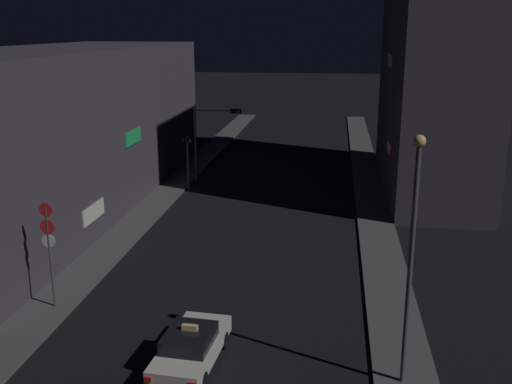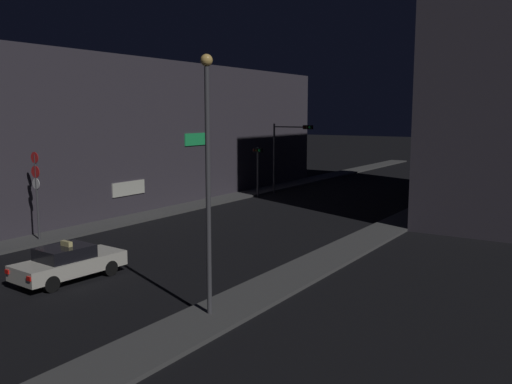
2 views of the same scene
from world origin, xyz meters
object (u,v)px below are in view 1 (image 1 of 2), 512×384
object	(u,v)px
taxi	(191,347)
sign_pole_left	(49,244)
traffic_light_left_kerb	(188,152)
street_lamp_near_block	(412,243)
traffic_light_overhead	(212,130)

from	to	relation	value
taxi	sign_pole_left	bearing A→B (deg)	152.43
traffic_light_left_kerb	street_lamp_near_block	bearing A→B (deg)	-60.71
traffic_light_overhead	traffic_light_left_kerb	bearing A→B (deg)	-116.82
taxi	traffic_light_left_kerb	world-z (taller)	traffic_light_left_kerb
street_lamp_near_block	sign_pole_left	bearing A→B (deg)	165.11
taxi	traffic_light_overhead	distance (m)	26.14
traffic_light_left_kerb	taxi	bearing A→B (deg)	-76.00
taxi	traffic_light_overhead	xyz separation A→B (m)	(-4.47, 25.53, 3.39)
traffic_light_left_kerb	sign_pole_left	xyz separation A→B (m)	(-1.06, -19.47, 0.09)
taxi	sign_pole_left	size ratio (longest dim) A/B	1.00
taxi	traffic_light_overhead	bearing A→B (deg)	99.93
taxi	traffic_light_left_kerb	bearing A→B (deg)	104.00
street_lamp_near_block	taxi	bearing A→B (deg)	178.48
sign_pole_left	street_lamp_near_block	bearing A→B (deg)	-14.89
street_lamp_near_block	traffic_light_overhead	bearing A→B (deg)	114.56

